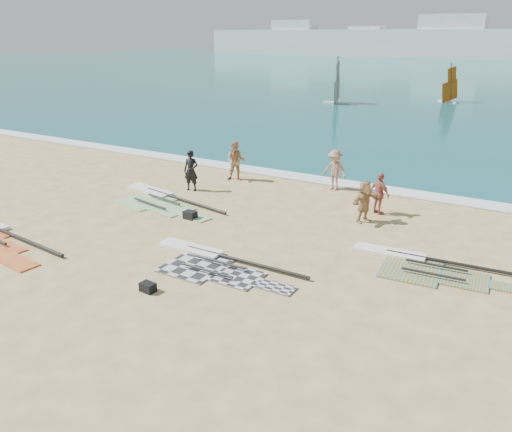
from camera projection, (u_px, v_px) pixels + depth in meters
The scene contains 15 objects.
ground at pixel (168, 288), 14.05m from camera, with size 300.00×300.00×0.00m, color tan.
surf_line at pixel (333, 183), 24.02m from camera, with size 300.00×1.20×0.04m, color white.
far_town at pixel (466, 42), 141.54m from camera, with size 160.00×8.00×12.00m.
rig_grey at pixel (209, 261), 15.59m from camera, with size 5.48×2.15×0.20m.
rig_green at pixel (158, 199), 21.51m from camera, with size 6.04×2.93×0.20m.
rig_orange at pixel (421, 265), 15.36m from camera, with size 5.40×2.18×0.20m.
gear_bag_near at pixel (190, 215), 19.27m from camera, with size 0.49×0.35×0.31m, color black.
gear_bag_far at pixel (148, 287), 13.83m from camera, with size 0.43×0.30×0.26m, color black.
person_wetsuit at pixel (191, 171), 22.51m from camera, with size 0.67×0.44×1.85m, color black.
beachgoer_left at pixel (236, 161), 24.10m from camera, with size 0.93×0.72×1.91m, color #AE7E58.
beachgoer_mid at pixel (334, 170), 22.61m from camera, with size 1.20×0.69×1.86m, color #9D6A55.
beachgoer_back at pixel (379, 194), 19.58m from camera, with size 0.98×0.41×1.67m, color #A95B4D.
beachgoer_right at pixel (365, 201), 18.77m from camera, with size 1.50×0.48×1.62m, color #AB8151.
windsurfer_left at pixel (337, 90), 50.68m from camera, with size 2.68×3.11×4.71m.
windsurfer_centre at pixel (450, 91), 51.74m from camera, with size 2.25×2.43×4.01m.
Camera 1 is at (8.46, -9.53, 6.74)m, focal length 35.00 mm.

